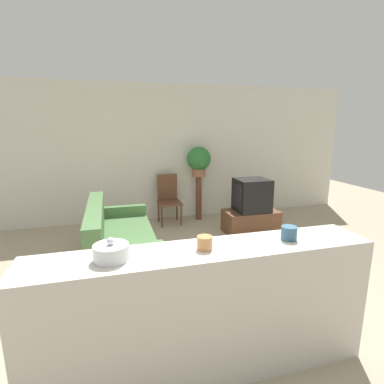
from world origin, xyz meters
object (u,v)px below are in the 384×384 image
(wooden_chair, at_px, (169,197))
(potted_plant, at_px, (199,160))
(television, at_px, (252,195))
(couch, at_px, (119,244))
(decorative_bowl, at_px, (111,252))

(wooden_chair, distance_m, potted_plant, 0.95)
(television, bearing_deg, potted_plant, 124.88)
(couch, relative_size, television, 3.19)
(couch, relative_size, wooden_chair, 1.94)
(potted_plant, bearing_deg, decorative_bowl, -114.81)
(couch, relative_size, decorative_bowl, 7.92)
(decorative_bowl, bearing_deg, couch, 87.66)
(wooden_chair, bearing_deg, television, -35.93)
(television, distance_m, wooden_chair, 1.64)
(television, distance_m, potted_plant, 1.32)
(television, xyz_separation_m, decorative_bowl, (-2.43, -2.79, 0.39))
(potted_plant, relative_size, decorative_bowl, 2.51)
(decorative_bowl, bearing_deg, potted_plant, 65.19)
(wooden_chair, xyz_separation_m, decorative_bowl, (-1.11, -3.75, 0.57))
(couch, distance_m, decorative_bowl, 2.20)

